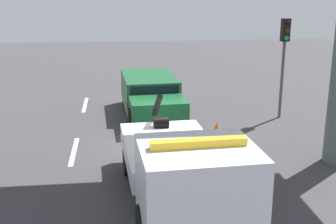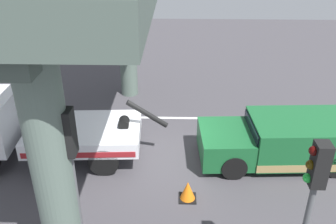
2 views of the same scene
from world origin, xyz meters
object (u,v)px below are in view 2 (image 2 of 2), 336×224
(traffic_light_far, at_px, (71,171))
(traffic_cone_orange, at_px, (188,191))
(tow_truck_white, at_px, (27,127))
(traffic_light_near, at_px, (312,193))
(towed_van_green, at_px, (284,141))

(traffic_light_far, xyz_separation_m, traffic_cone_orange, (-2.30, -3.19, -3.10))
(tow_truck_white, relative_size, traffic_light_far, 1.56)
(traffic_light_near, bearing_deg, traffic_light_far, 0.00)
(towed_van_green, bearing_deg, traffic_light_far, 43.43)
(towed_van_green, height_order, traffic_light_near, traffic_light_near)
(tow_truck_white, distance_m, traffic_cone_orange, 5.92)
(traffic_light_near, distance_m, traffic_cone_orange, 4.72)
(traffic_cone_orange, bearing_deg, traffic_light_near, 124.55)
(traffic_light_near, xyz_separation_m, traffic_light_far, (4.50, 0.00, 0.41))
(traffic_light_near, height_order, traffic_light_far, traffic_light_far)
(towed_van_green, relative_size, traffic_light_near, 1.30)
(towed_van_green, xyz_separation_m, traffic_light_far, (5.62, 5.32, 2.61))
(tow_truck_white, bearing_deg, traffic_light_far, 121.04)
(tow_truck_white, distance_m, traffic_light_far, 6.53)
(tow_truck_white, xyz_separation_m, towed_van_green, (-8.79, -0.05, -0.42))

